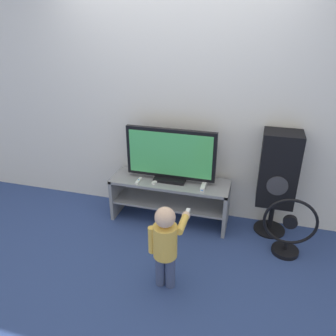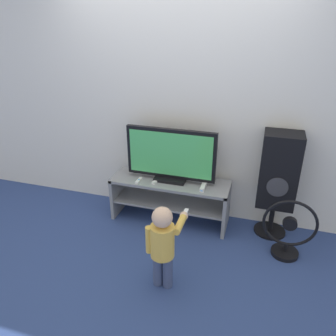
{
  "view_description": "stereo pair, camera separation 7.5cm",
  "coord_description": "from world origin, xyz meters",
  "px_view_note": "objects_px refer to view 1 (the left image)",
  "views": [
    {
      "loc": [
        0.83,
        -2.83,
        2.12
      ],
      "look_at": [
        0.0,
        0.12,
        0.68
      ],
      "focal_mm": 35.0,
      "sensor_mm": 36.0,
      "label": 1
    },
    {
      "loc": [
        0.9,
        -2.81,
        2.12
      ],
      "look_at": [
        0.0,
        0.12,
        0.68
      ],
      "focal_mm": 35.0,
      "sensor_mm": 36.0,
      "label": 2
    }
  ],
  "objects_px": {
    "television": "(171,156)",
    "floor_fan": "(289,230)",
    "remote_secondary": "(156,181)",
    "child": "(166,241)",
    "remote_primary": "(139,181)",
    "game_console": "(203,186)",
    "speaker_tower": "(278,171)"
  },
  "relations": [
    {
      "from": "game_console",
      "to": "remote_primary",
      "type": "relative_size",
      "value": 1.4
    },
    {
      "from": "speaker_tower",
      "to": "remote_secondary",
      "type": "bearing_deg",
      "value": -172.86
    },
    {
      "from": "game_console",
      "to": "remote_primary",
      "type": "bearing_deg",
      "value": -176.05
    },
    {
      "from": "remote_secondary",
      "to": "child",
      "type": "height_order",
      "value": "child"
    },
    {
      "from": "game_console",
      "to": "child",
      "type": "bearing_deg",
      "value": -99.15
    },
    {
      "from": "remote_primary",
      "to": "child",
      "type": "distance_m",
      "value": 1.02
    },
    {
      "from": "speaker_tower",
      "to": "television",
      "type": "bearing_deg",
      "value": -176.47
    },
    {
      "from": "remote_secondary",
      "to": "floor_fan",
      "type": "xyz_separation_m",
      "value": [
        1.38,
        -0.19,
        -0.23
      ]
    },
    {
      "from": "remote_primary",
      "to": "speaker_tower",
      "type": "relative_size",
      "value": 0.12
    },
    {
      "from": "remote_secondary",
      "to": "child",
      "type": "relative_size",
      "value": 0.17
    },
    {
      "from": "child",
      "to": "television",
      "type": "bearing_deg",
      "value": 103.15
    },
    {
      "from": "game_console",
      "to": "floor_fan",
      "type": "xyz_separation_m",
      "value": [
        0.87,
        -0.19,
        -0.24
      ]
    },
    {
      "from": "game_console",
      "to": "remote_primary",
      "type": "height_order",
      "value": "game_console"
    },
    {
      "from": "child",
      "to": "floor_fan",
      "type": "bearing_deg",
      "value": 35.24
    },
    {
      "from": "television",
      "to": "remote_secondary",
      "type": "bearing_deg",
      "value": -147.38
    },
    {
      "from": "television",
      "to": "remote_primary",
      "type": "relative_size",
      "value": 7.37
    },
    {
      "from": "speaker_tower",
      "to": "remote_primary",
      "type": "bearing_deg",
      "value": -172.03
    },
    {
      "from": "remote_secondary",
      "to": "floor_fan",
      "type": "height_order",
      "value": "floor_fan"
    },
    {
      "from": "game_console",
      "to": "television",
      "type": "bearing_deg",
      "value": 167.68
    },
    {
      "from": "game_console",
      "to": "remote_secondary",
      "type": "xyz_separation_m",
      "value": [
        -0.51,
        -0.0,
        -0.01
      ]
    },
    {
      "from": "television",
      "to": "remote_secondary",
      "type": "distance_m",
      "value": 0.32
    },
    {
      "from": "remote_primary",
      "to": "child",
      "type": "xyz_separation_m",
      "value": [
        0.55,
        -0.86,
        -0.05
      ]
    },
    {
      "from": "remote_primary",
      "to": "child",
      "type": "height_order",
      "value": "child"
    },
    {
      "from": "remote_primary",
      "to": "television",
      "type": "bearing_deg",
      "value": 22.17
    },
    {
      "from": "television",
      "to": "floor_fan",
      "type": "xyz_separation_m",
      "value": [
        1.24,
        -0.27,
        -0.51
      ]
    },
    {
      "from": "remote_secondary",
      "to": "television",
      "type": "bearing_deg",
      "value": 32.62
    },
    {
      "from": "child",
      "to": "speaker_tower",
      "type": "bearing_deg",
      "value": 50.7
    },
    {
      "from": "game_console",
      "to": "floor_fan",
      "type": "bearing_deg",
      "value": -12.41
    },
    {
      "from": "child",
      "to": "game_console",
      "type": "bearing_deg",
      "value": 80.85
    },
    {
      "from": "television",
      "to": "remote_primary",
      "type": "xyz_separation_m",
      "value": [
        -0.32,
        -0.13,
        -0.27
      ]
    },
    {
      "from": "remote_primary",
      "to": "floor_fan",
      "type": "height_order",
      "value": "floor_fan"
    },
    {
      "from": "remote_primary",
      "to": "floor_fan",
      "type": "xyz_separation_m",
      "value": [
        1.56,
        -0.14,
        -0.23
      ]
    }
  ]
}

